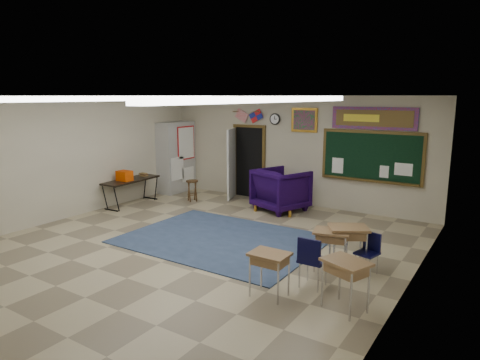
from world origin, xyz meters
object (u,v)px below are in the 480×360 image
Objects in this scene: student_desk_front_left at (331,248)px; wooden_stool at (192,190)px; wingback_armchair at (281,190)px; folding_table at (131,191)px; student_desk_front_right at (348,246)px.

student_desk_front_left is 5.80m from wooden_stool.
wingback_armchair is 0.69× the size of folding_table.
wingback_armchair is at bearing 11.34° from wooden_stool.
wingback_armchair reaches higher than student_desk_front_right.
student_desk_front_right is 0.46× the size of folding_table.
folding_table is 2.91× the size of wooden_stool.
wingback_armchair is 4.16m from folding_table.
folding_table is at bearing 154.82° from student_desk_front_left.
student_desk_front_right is (0.23, 0.20, 0.03)m from student_desk_front_left.
folding_table is 1.70m from wooden_stool.
student_desk_front_right is 1.33× the size of wooden_stool.
wooden_stool is at bearing 140.35° from student_desk_front_left.
wingback_armchair is at bearing 103.20° from student_desk_front_right.
student_desk_front_left is 0.89× the size of student_desk_front_right.
student_desk_front_left is at bearing 150.05° from wingback_armchair.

